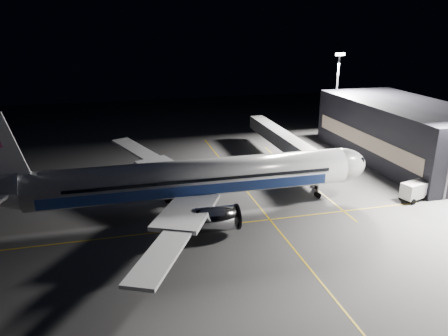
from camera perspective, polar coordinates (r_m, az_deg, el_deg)
name	(u,v)px	position (r m, az deg, el deg)	size (l,w,h in m)	color
ground	(195,210)	(67.61, -3.79, -5.52)	(200.00, 200.00, 0.00)	#4C4C4F
guide_line_main	(257,204)	(69.92, 4.32, -4.67)	(0.25, 80.00, 0.01)	gold
guide_line_cross	(203,227)	(62.28, -2.74, -7.73)	(70.00, 0.25, 0.01)	gold
guide_line_side	(301,177)	(82.75, 10.01, -1.10)	(0.25, 40.00, 0.01)	gold
airliner	(187,179)	(65.48, -4.81, -1.49)	(61.48, 54.22, 16.64)	silver
terminal	(404,132)	(96.36, 22.41, 4.32)	(18.12, 40.00, 12.00)	black
jet_bridge	(286,142)	(88.41, 8.07, 3.41)	(3.60, 34.40, 6.30)	#B2B2B7
floodlight_mast_north	(337,89)	(106.81, 14.52, 9.95)	(2.40, 0.68, 20.70)	#59595E
service_truck	(417,190)	(77.40, 23.87, -2.65)	(6.33, 3.93, 3.03)	silver
baggage_tug	(136,168)	(85.36, -11.42, -0.02)	(2.58, 2.21, 1.66)	black
safety_cone_a	(162,184)	(77.56, -8.14, -2.13)	(0.43, 0.43, 0.65)	#FF410A
safety_cone_b	(197,183)	(77.57, -3.56, -1.97)	(0.43, 0.43, 0.64)	#FF410A
safety_cone_c	(154,191)	(74.73, -9.19, -3.02)	(0.42, 0.42, 0.63)	#FF410A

